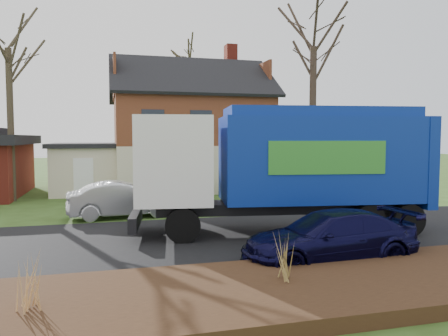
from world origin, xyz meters
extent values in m
plane|color=#304717|center=(0.00, 0.00, 0.00)|extent=(120.00, 120.00, 0.00)
cube|color=black|center=(0.00, 0.00, 0.01)|extent=(80.00, 7.00, 0.02)
cube|color=black|center=(0.00, -5.30, 0.15)|extent=(80.00, 3.50, 0.30)
cube|color=beige|center=(2.00, 14.00, 1.35)|extent=(9.00, 7.50, 2.70)
cube|color=#542818|center=(2.00, 14.00, 4.10)|extent=(9.00, 7.50, 2.80)
cube|color=maroon|center=(5.00, 15.00, 8.46)|extent=(0.70, 0.90, 1.60)
cube|color=beige|center=(-4.20, 13.50, 1.30)|extent=(3.50, 5.50, 2.60)
cube|color=black|center=(-4.20, 13.50, 2.72)|extent=(3.90, 5.90, 0.24)
cylinder|color=black|center=(-0.77, -0.30, 0.53)|extent=(1.10, 0.50, 1.07)
cylinder|color=black|center=(-0.47, 1.83, 0.53)|extent=(1.10, 0.50, 1.07)
cylinder|color=black|center=(5.01, -1.11, 0.53)|extent=(1.10, 0.50, 1.07)
cylinder|color=black|center=(5.31, 1.02, 0.53)|extent=(1.10, 0.50, 1.07)
cylinder|color=black|center=(6.33, -1.30, 0.53)|extent=(1.10, 0.50, 1.07)
cylinder|color=black|center=(6.63, 0.83, 0.53)|extent=(1.10, 0.50, 1.07)
cube|color=black|center=(2.93, 0.26, 0.87)|extent=(8.89, 2.44, 0.36)
cube|color=white|center=(-0.88, 0.80, 2.46)|extent=(2.69, 2.86, 2.76)
cube|color=black|center=(-1.99, 0.96, 2.61)|extent=(0.39, 2.24, 0.92)
cube|color=black|center=(-2.09, 0.97, 0.56)|extent=(0.61, 2.57, 0.46)
cube|color=navy|center=(3.89, 0.13, 2.46)|extent=(6.75, 3.43, 2.76)
cube|color=navy|center=(3.89, 0.13, 3.99)|extent=(6.40, 3.09, 0.31)
cube|color=navy|center=(7.19, -0.33, 2.36)|extent=(0.72, 2.64, 2.97)
cube|color=#2F882C|center=(3.56, -1.14, 2.56)|extent=(3.66, 0.55, 1.02)
cube|color=#2F882C|center=(3.92, 1.44, 2.56)|extent=(3.66, 0.55, 1.02)
imported|color=#A8ABAF|center=(-2.36, 4.52, 0.71)|extent=(4.44, 1.90, 1.42)
imported|color=black|center=(2.44, -3.36, 0.66)|extent=(4.61, 2.02, 1.32)
cylinder|color=#3F3626|center=(-7.55, 10.44, 3.77)|extent=(0.31, 0.31, 7.53)
cylinder|color=#382B21|center=(7.84, 8.63, 4.02)|extent=(0.37, 0.37, 8.04)
cylinder|color=#403726|center=(3.58, 22.32, 4.57)|extent=(0.35, 0.35, 9.14)
cone|color=tan|center=(-4.15, -5.48, 0.76)|extent=(0.04, 0.04, 0.92)
cone|color=tan|center=(-4.30, -5.48, 0.76)|extent=(0.04, 0.04, 0.92)
cone|color=tan|center=(-3.99, -5.48, 0.76)|extent=(0.04, 0.04, 0.92)
cone|color=tan|center=(-4.15, -5.36, 0.76)|extent=(0.04, 0.04, 0.92)
cone|color=tan|center=(-4.15, -5.60, 0.76)|extent=(0.04, 0.04, 0.92)
cone|color=olive|center=(0.46, -5.11, 0.79)|extent=(0.04, 0.04, 0.97)
cone|color=olive|center=(0.31, -5.11, 0.79)|extent=(0.04, 0.04, 0.97)
cone|color=olive|center=(0.62, -5.11, 0.79)|extent=(0.04, 0.04, 0.97)
cone|color=olive|center=(0.46, -4.98, 0.79)|extent=(0.04, 0.04, 0.97)
cone|color=olive|center=(0.46, -5.23, 0.79)|extent=(0.04, 0.04, 0.97)
camera|label=1|loc=(-2.88, -13.14, 3.17)|focal=35.00mm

